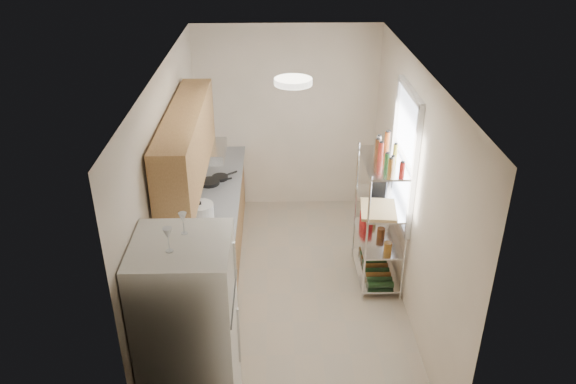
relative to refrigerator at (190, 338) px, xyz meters
name	(u,v)px	position (x,y,z in m)	size (l,w,h in m)	color
room	(292,193)	(0.87, 1.69, 0.41)	(2.52, 4.42, 2.62)	#AC9F8B
counter_run	(212,240)	(-0.05, 2.13, -0.44)	(0.63, 3.51, 0.90)	tan
upper_cabinets	(187,145)	(-0.18, 1.79, 0.92)	(0.33, 2.20, 0.72)	tan
range_hood	(204,151)	(-0.13, 2.59, 0.50)	(0.50, 0.60, 0.12)	#B7BABC
window	(404,156)	(2.10, 2.04, 0.66)	(0.06, 1.00, 1.46)	white
bakers_rack	(382,195)	(1.88, 1.99, 0.22)	(0.45, 0.90, 1.73)	silver
ceiling_dome	(293,81)	(0.87, 1.39, 1.68)	(0.34, 0.34, 0.06)	white
refrigerator	(190,338)	(0.00, 0.00, 0.00)	(0.73, 0.73, 1.78)	silver
wine_glass_a	(168,240)	(-0.06, -0.10, 0.99)	(0.07, 0.07, 0.19)	silver
wine_glass_b	(183,223)	(0.01, 0.14, 0.98)	(0.06, 0.06, 0.18)	silver
rice_cooker	(201,214)	(-0.10, 1.78, 0.12)	(0.28, 0.28, 0.23)	silver
frying_pan_large	(209,182)	(-0.11, 2.72, 0.03)	(0.25, 0.25, 0.04)	black
frying_pan_small	(220,177)	(0.01, 2.85, 0.03)	(0.20, 0.20, 0.04)	black
cutting_board	(378,210)	(1.81, 1.79, 0.14)	(0.37, 0.48, 0.03)	tan
espresso_machine	(380,179)	(1.90, 2.27, 0.27)	(0.17, 0.26, 0.30)	black
storage_bag	(366,219)	(1.77, 2.24, -0.24)	(0.11, 0.15, 0.18)	#AF1715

